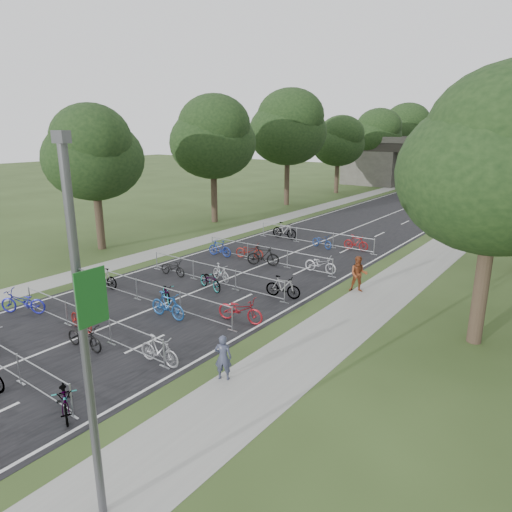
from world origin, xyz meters
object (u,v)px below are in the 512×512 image
(lamppost, at_px, (84,337))
(pedestrian_b, at_px, (359,274))
(overpass_bridge, at_px, (456,164))
(pedestrian_a, at_px, (223,358))

(lamppost, bearing_deg, pedestrian_b, 95.26)
(overpass_bridge, bearing_deg, lamppost, -82.47)
(overpass_bridge, relative_size, pedestrian_b, 16.38)
(overpass_bridge, distance_m, pedestrian_a, 57.60)
(pedestrian_b, bearing_deg, pedestrian_a, -115.03)
(pedestrian_a, distance_m, pedestrian_b, 10.76)
(overpass_bridge, relative_size, pedestrian_a, 19.23)
(overpass_bridge, xyz_separation_m, lamppost, (8.33, -63.00, 0.75))
(overpass_bridge, height_order, lamppost, lamppost)
(lamppost, xyz_separation_m, pedestrian_a, (-1.53, 5.87, -3.47))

